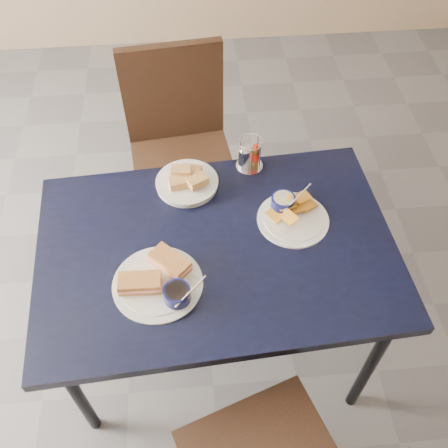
{
  "coord_description": "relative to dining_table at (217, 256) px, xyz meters",
  "views": [
    {
      "loc": [
        -0.03,
        -1.14,
        2.18
      ],
      "look_at": [
        0.07,
        -0.05,
        0.82
      ],
      "focal_mm": 40.0,
      "sensor_mm": 36.0,
      "label": 1
    }
  ],
  "objects": [
    {
      "name": "dining_table",
      "position": [
        0.0,
        0.0,
        0.0
      ],
      "size": [
        1.32,
        0.92,
        0.75
      ],
      "color": "black",
      "rests_on": "ground"
    },
    {
      "name": "plantain_plate",
      "position": [
        0.28,
        0.12,
        0.08
      ],
      "size": [
        0.27,
        0.27,
        0.12
      ],
      "color": "white",
      "rests_on": "dining_table"
    },
    {
      "name": "sandwich_plate",
      "position": [
        -0.2,
        -0.14,
        0.09
      ],
      "size": [
        0.32,
        0.3,
        0.12
      ],
      "color": "white",
      "rests_on": "dining_table"
    },
    {
      "name": "chair_far",
      "position": [
        -0.11,
        0.79,
        -0.11
      ],
      "size": [
        0.52,
        0.5,
        1.0
      ],
      "color": "black",
      "rests_on": "ground"
    },
    {
      "name": "condiment_caddy",
      "position": [
        0.16,
        0.39,
        0.12
      ],
      "size": [
        0.11,
        0.11,
        0.14
      ],
      "color": "silver",
      "rests_on": "dining_table"
    },
    {
      "name": "bread_basket",
      "position": [
        -0.09,
        0.3,
        0.08
      ],
      "size": [
        0.24,
        0.24,
        0.07
      ],
      "color": "white",
      "rests_on": "dining_table"
    },
    {
      "name": "ground",
      "position": [
        -0.04,
        0.09,
        -0.69
      ],
      "size": [
        6.0,
        6.0,
        0.0
      ],
      "primitive_type": "plane",
      "color": "#55555A",
      "rests_on": "ground"
    }
  ]
}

